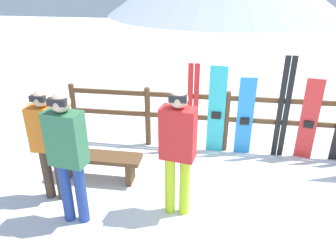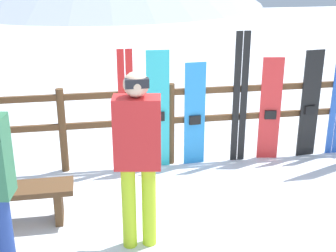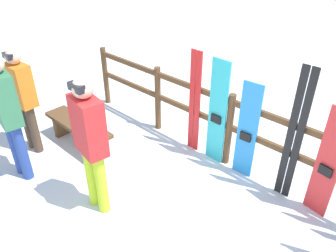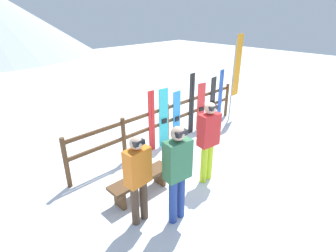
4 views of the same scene
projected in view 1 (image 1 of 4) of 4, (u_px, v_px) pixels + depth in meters
ground_plane at (224, 212)px, 4.47m from camera, size 40.00×40.00×0.00m
fence at (226, 116)px, 5.76m from camera, size 5.78×0.10×1.13m
bench at (98, 161)px, 5.06m from camera, size 1.34×0.36×0.43m
person_red at (178, 145)px, 4.05m from camera, size 0.46×0.30×1.76m
person_orange at (48, 139)px, 4.38m from camera, size 0.43×0.25×1.63m
person_plaid_green at (67, 151)px, 3.90m from camera, size 0.47×0.31×1.77m
ski_pair_red at (193, 109)px, 5.74m from camera, size 0.20×0.02×1.61m
snowboard_cyan at (217, 111)px, 5.68m from camera, size 0.30×0.06×1.58m
snowboard_blue at (245, 117)px, 5.65m from camera, size 0.28×0.07×1.41m
ski_pair_black at (284, 109)px, 5.49m from camera, size 0.20×0.02×1.79m
snowboard_red at (309, 120)px, 5.50m from camera, size 0.29×0.09×1.44m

